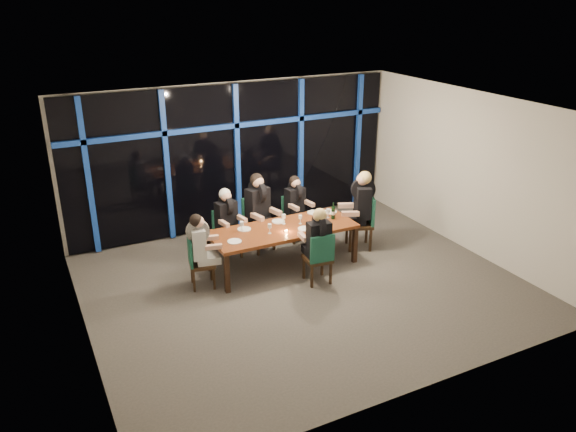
{
  "coord_description": "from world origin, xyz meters",
  "views": [
    {
      "loc": [
        -4.0,
        -7.37,
        4.67
      ],
      "look_at": [
        0.0,
        0.6,
        1.05
      ],
      "focal_mm": 35.0,
      "sensor_mm": 36.0,
      "label": 1
    }
  ],
  "objects_px": {
    "diner_far_right": "(296,199)",
    "diner_end_right": "(361,199)",
    "chair_end_left": "(197,260)",
    "chair_far_left": "(226,230)",
    "chair_end_right": "(364,219)",
    "dining_table": "(283,231)",
    "chair_near_mid": "(320,256)",
    "diner_far_left": "(227,213)",
    "chair_far_mid": "(256,220)",
    "chair_far_right": "(294,215)",
    "diner_end_left": "(200,240)",
    "water_pitcher": "(324,219)",
    "diner_far_mid": "(259,201)",
    "wine_bottle": "(333,213)",
    "diner_near_mid": "(318,234)"
  },
  "relations": [
    {
      "from": "dining_table",
      "to": "wine_bottle",
      "type": "height_order",
      "value": "wine_bottle"
    },
    {
      "from": "chair_far_left",
      "to": "chair_end_left",
      "type": "relative_size",
      "value": 1.02
    },
    {
      "from": "diner_far_left",
      "to": "chair_near_mid",
      "type": "bearing_deg",
      "value": -69.4
    },
    {
      "from": "diner_far_left",
      "to": "wine_bottle",
      "type": "height_order",
      "value": "diner_far_left"
    },
    {
      "from": "diner_far_right",
      "to": "diner_end_right",
      "type": "height_order",
      "value": "diner_end_right"
    },
    {
      "from": "diner_end_right",
      "to": "diner_end_left",
      "type": "bearing_deg",
      "value": -65.42
    },
    {
      "from": "chair_far_mid",
      "to": "chair_near_mid",
      "type": "relative_size",
      "value": 1.11
    },
    {
      "from": "chair_end_left",
      "to": "chair_end_right",
      "type": "relative_size",
      "value": 0.85
    },
    {
      "from": "chair_far_mid",
      "to": "chair_near_mid",
      "type": "distance_m",
      "value": 1.82
    },
    {
      "from": "chair_far_left",
      "to": "chair_end_left",
      "type": "distance_m",
      "value": 1.25
    },
    {
      "from": "diner_near_mid",
      "to": "diner_far_left",
      "type": "bearing_deg",
      "value": -52.08
    },
    {
      "from": "diner_end_right",
      "to": "chair_end_right",
      "type": "bearing_deg",
      "value": 90.0
    },
    {
      "from": "chair_end_right",
      "to": "diner_far_left",
      "type": "height_order",
      "value": "diner_far_left"
    },
    {
      "from": "chair_far_left",
      "to": "chair_far_mid",
      "type": "distance_m",
      "value": 0.65
    },
    {
      "from": "chair_far_right",
      "to": "chair_end_right",
      "type": "bearing_deg",
      "value": -53.28
    },
    {
      "from": "dining_table",
      "to": "chair_near_mid",
      "type": "bearing_deg",
      "value": -73.08
    },
    {
      "from": "chair_far_left",
      "to": "diner_end_left",
      "type": "xyz_separation_m",
      "value": [
        -0.78,
        -0.93,
        0.35
      ]
    },
    {
      "from": "dining_table",
      "to": "diner_near_mid",
      "type": "relative_size",
      "value": 2.88
    },
    {
      "from": "chair_end_left",
      "to": "chair_far_mid",
      "type": "bearing_deg",
      "value": -45.97
    },
    {
      "from": "chair_far_left",
      "to": "chair_near_mid",
      "type": "distance_m",
      "value": 2.01
    },
    {
      "from": "chair_end_right",
      "to": "chair_far_left",
      "type": "bearing_deg",
      "value": -86.18
    },
    {
      "from": "diner_far_mid",
      "to": "water_pitcher",
      "type": "height_order",
      "value": "diner_far_mid"
    },
    {
      "from": "chair_end_left",
      "to": "diner_end_right",
      "type": "xyz_separation_m",
      "value": [
        3.27,
        0.1,
        0.5
      ]
    },
    {
      "from": "chair_end_left",
      "to": "chair_end_right",
      "type": "distance_m",
      "value": 3.35
    },
    {
      "from": "chair_far_left",
      "to": "diner_far_right",
      "type": "bearing_deg",
      "value": -8.05
    },
    {
      "from": "chair_far_right",
      "to": "diner_far_left",
      "type": "height_order",
      "value": "diner_far_left"
    },
    {
      "from": "chair_near_mid",
      "to": "diner_far_left",
      "type": "relative_size",
      "value": 1.04
    },
    {
      "from": "chair_far_left",
      "to": "diner_end_right",
      "type": "distance_m",
      "value": 2.6
    },
    {
      "from": "chair_far_left",
      "to": "water_pitcher",
      "type": "height_order",
      "value": "water_pitcher"
    },
    {
      "from": "diner_far_left",
      "to": "water_pitcher",
      "type": "xyz_separation_m",
      "value": [
        1.47,
        -0.97,
        -0.03
      ]
    },
    {
      "from": "chair_far_right",
      "to": "diner_far_right",
      "type": "bearing_deg",
      "value": -90.0
    },
    {
      "from": "dining_table",
      "to": "chair_end_left",
      "type": "relative_size",
      "value": 2.91
    },
    {
      "from": "chair_far_left",
      "to": "diner_end_left",
      "type": "height_order",
      "value": "diner_end_left"
    },
    {
      "from": "diner_end_left",
      "to": "wine_bottle",
      "type": "height_order",
      "value": "diner_end_left"
    },
    {
      "from": "chair_far_left",
      "to": "chair_end_right",
      "type": "height_order",
      "value": "chair_end_right"
    },
    {
      "from": "dining_table",
      "to": "diner_far_right",
      "type": "height_order",
      "value": "diner_far_right"
    },
    {
      "from": "chair_end_left",
      "to": "chair_near_mid",
      "type": "height_order",
      "value": "chair_near_mid"
    },
    {
      "from": "diner_end_right",
      "to": "chair_near_mid",
      "type": "bearing_deg",
      "value": -34.18
    },
    {
      "from": "chair_far_left",
      "to": "chair_end_right",
      "type": "xyz_separation_m",
      "value": [
        2.5,
        -0.85,
        0.08
      ]
    },
    {
      "from": "chair_far_right",
      "to": "diner_near_mid",
      "type": "xyz_separation_m",
      "value": [
        -0.47,
        -1.79,
        0.39
      ]
    },
    {
      "from": "chair_end_right",
      "to": "wine_bottle",
      "type": "height_order",
      "value": "wine_bottle"
    },
    {
      "from": "chair_far_mid",
      "to": "diner_far_left",
      "type": "relative_size",
      "value": 1.16
    },
    {
      "from": "chair_far_mid",
      "to": "chair_near_mid",
      "type": "bearing_deg",
      "value": -92.55
    },
    {
      "from": "chair_far_mid",
      "to": "diner_far_right",
      "type": "relative_size",
      "value": 1.18
    },
    {
      "from": "dining_table",
      "to": "diner_far_left",
      "type": "xyz_separation_m",
      "value": [
        -0.74,
        0.8,
        0.19
      ]
    },
    {
      "from": "dining_table",
      "to": "diner_far_right",
      "type": "xyz_separation_m",
      "value": [
        0.75,
        0.94,
        0.18
      ]
    },
    {
      "from": "diner_end_left",
      "to": "water_pitcher",
      "type": "distance_m",
      "value": 2.27
    },
    {
      "from": "chair_end_right",
      "to": "wine_bottle",
      "type": "bearing_deg",
      "value": -62.97
    },
    {
      "from": "chair_end_right",
      "to": "chair_near_mid",
      "type": "xyz_separation_m",
      "value": [
        -1.48,
        -0.88,
        -0.07
      ]
    },
    {
      "from": "chair_near_mid",
      "to": "diner_far_left",
      "type": "xyz_separation_m",
      "value": [
        -1.0,
        1.65,
        0.35
      ]
    }
  ]
}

